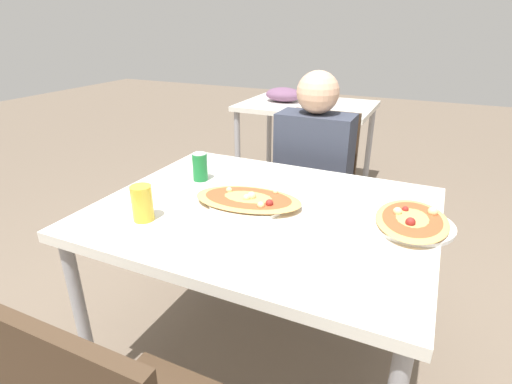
% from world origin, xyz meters
% --- Properties ---
extents(ground_plane, '(14.00, 14.00, 0.00)m').
position_xyz_m(ground_plane, '(0.00, 0.00, 0.00)').
color(ground_plane, '#6B5B4C').
extents(dining_table, '(1.25, 1.00, 0.76)m').
position_xyz_m(dining_table, '(0.00, 0.00, 0.69)').
color(dining_table, silver).
rests_on(dining_table, ground_plane).
extents(chair_far_seated, '(0.40, 0.40, 0.95)m').
position_xyz_m(chair_far_seated, '(-0.03, 0.83, 0.53)').
color(chair_far_seated, '#3F2D1E').
rests_on(chair_far_seated, ground_plane).
extents(person_seated, '(0.40, 0.24, 1.19)m').
position_xyz_m(person_seated, '(-0.03, 0.72, 0.71)').
color(person_seated, '#2D2D38').
rests_on(person_seated, ground_plane).
extents(pizza_main, '(0.45, 0.31, 0.06)m').
position_xyz_m(pizza_main, '(-0.07, 0.00, 0.78)').
color(pizza_main, white).
rests_on(pizza_main, dining_table).
extents(soda_can, '(0.07, 0.07, 0.12)m').
position_xyz_m(soda_can, '(-0.38, 0.15, 0.82)').
color(soda_can, '#197233').
rests_on(soda_can, dining_table).
extents(drink_glass, '(0.07, 0.07, 0.13)m').
position_xyz_m(drink_glass, '(-0.35, -0.27, 0.83)').
color(drink_glass, gold).
rests_on(drink_glass, dining_table).
extents(pizza_second, '(0.29, 0.36, 0.06)m').
position_xyz_m(pizza_second, '(0.53, 0.08, 0.78)').
color(pizza_second, white).
rests_on(pizza_second, dining_table).
extents(background_table, '(1.10, 0.80, 0.88)m').
position_xyz_m(background_table, '(-0.53, 2.03, 0.70)').
color(background_table, silver).
rests_on(background_table, ground_plane).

